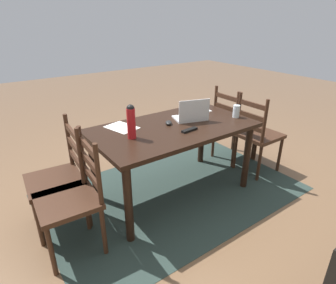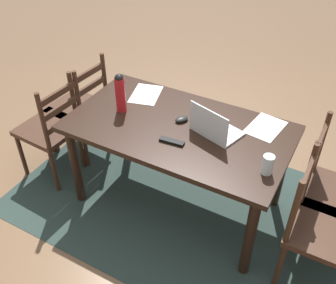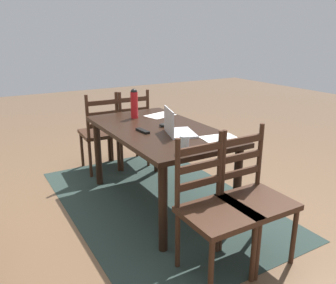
% 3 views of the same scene
% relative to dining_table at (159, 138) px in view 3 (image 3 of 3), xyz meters
% --- Properties ---
extents(ground_plane, '(14.00, 14.00, 0.00)m').
position_rel_dining_table_xyz_m(ground_plane, '(0.00, 0.00, -0.65)').
color(ground_plane, brown).
extents(area_rug, '(2.57, 1.67, 0.01)m').
position_rel_dining_table_xyz_m(area_rug, '(0.00, 0.00, -0.65)').
color(area_rug, '#283833').
rests_on(area_rug, ground).
extents(dining_table, '(1.56, 0.87, 0.75)m').
position_rel_dining_table_xyz_m(dining_table, '(0.00, 0.00, 0.00)').
color(dining_table, black).
rests_on(dining_table, ground).
extents(chair_right_far, '(0.46, 0.46, 0.95)m').
position_rel_dining_table_xyz_m(chair_right_far, '(1.07, 0.18, -0.19)').
color(chair_right_far, '#3D2316').
rests_on(chair_right_far, ground).
extents(chair_left_near, '(0.44, 0.44, 0.95)m').
position_rel_dining_table_xyz_m(chair_left_near, '(-1.07, -0.17, -0.19)').
color(chair_left_near, '#3D2316').
rests_on(chair_left_near, ground).
extents(chair_left_far, '(0.44, 0.44, 0.95)m').
position_rel_dining_table_xyz_m(chair_left_far, '(-1.07, 0.17, -0.19)').
color(chair_left_far, '#3D2316').
rests_on(chair_left_far, ground).
extents(chair_right_near, '(0.47, 0.47, 0.95)m').
position_rel_dining_table_xyz_m(chair_right_near, '(1.07, -0.17, -0.19)').
color(chair_right_near, '#3D2316').
rests_on(chair_right_near, ground).
extents(laptop, '(0.37, 0.30, 0.23)m').
position_rel_dining_table_xyz_m(laptop, '(-0.25, -0.03, 0.15)').
color(laptop, silver).
rests_on(laptop, dining_table).
extents(water_bottle, '(0.07, 0.07, 0.30)m').
position_rel_dining_table_xyz_m(water_bottle, '(0.46, 0.02, 0.25)').
color(water_bottle, red).
rests_on(water_bottle, dining_table).
extents(drinking_glass, '(0.07, 0.07, 0.13)m').
position_rel_dining_table_xyz_m(drinking_glass, '(-0.68, 0.17, 0.16)').
color(drinking_glass, silver).
rests_on(drinking_glass, dining_table).
extents(computer_mouse, '(0.10, 0.12, 0.03)m').
position_rel_dining_table_xyz_m(computer_mouse, '(0.01, -0.06, 0.11)').
color(computer_mouse, black).
rests_on(computer_mouse, dining_table).
extents(tv_remote, '(0.17, 0.06, 0.02)m').
position_rel_dining_table_xyz_m(tv_remote, '(-0.05, 0.19, 0.11)').
color(tv_remote, black).
rests_on(tv_remote, dining_table).
extents(paper_stack_left, '(0.28, 0.34, 0.00)m').
position_rel_dining_table_xyz_m(paper_stack_left, '(0.42, -0.25, 0.10)').
color(paper_stack_left, white).
rests_on(paper_stack_left, dining_table).
extents(paper_stack_right, '(0.25, 0.32, 0.00)m').
position_rel_dining_table_xyz_m(paper_stack_right, '(-0.54, -0.28, 0.10)').
color(paper_stack_right, white).
rests_on(paper_stack_right, dining_table).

